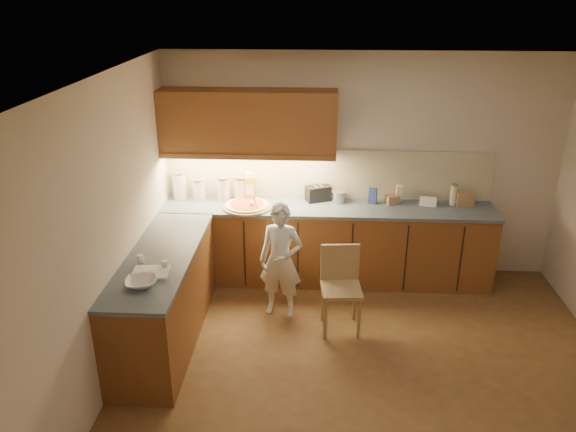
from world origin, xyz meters
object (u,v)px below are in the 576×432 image
(pizza_on_board, at_px, (247,206))
(child, at_px, (281,261))
(oil_jug, at_px, (250,188))
(toaster, at_px, (318,193))
(wooden_chair, at_px, (341,282))

(pizza_on_board, bearing_deg, child, -58.28)
(pizza_on_board, xyz_separation_m, oil_jug, (0.01, 0.23, 0.13))
(toaster, bearing_deg, wooden_chair, -101.11)
(child, distance_m, toaster, 1.11)
(oil_jug, distance_m, toaster, 0.79)
(wooden_chair, distance_m, oil_jug, 1.63)
(oil_jug, bearing_deg, pizza_on_board, -91.74)
(child, relative_size, oil_jug, 3.59)
(child, height_order, oil_jug, oil_jug)
(pizza_on_board, distance_m, child, 0.87)
(child, xyz_separation_m, toaster, (0.37, 0.97, 0.39))
(child, relative_size, wooden_chair, 1.43)
(wooden_chair, distance_m, toaster, 1.30)
(pizza_on_board, xyz_separation_m, toaster, (0.80, 0.28, 0.06))
(oil_jug, relative_size, toaster, 1.10)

